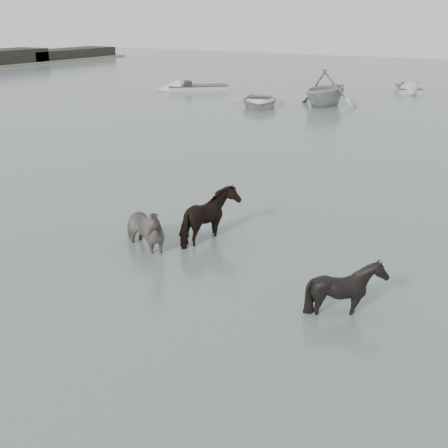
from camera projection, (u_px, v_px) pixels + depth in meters
The scene contains 8 objects.
ground at pixel (220, 282), 12.33m from camera, with size 140.00×140.00×0.00m, color #4D5B58.
pony_pinto at pixel (141, 220), 13.76m from camera, with size 0.84×1.85×1.56m, color black.
pony_dark at pixel (211, 212), 14.28m from camera, with size 1.54×1.32×1.55m, color black.
pony_black at pixel (347, 281), 10.82m from camera, with size 1.12×1.26×1.39m, color black.
rowboat_lead at pixel (259, 99), 35.44m from camera, with size 3.29×4.61×0.95m, color silver.
rowboat_trail at pixel (326, 86), 35.52m from camera, with size 4.00×4.63×2.44m, color #A9ABA9.
skiff_outer at pixel (198, 85), 43.01m from camera, with size 6.34×1.60×0.75m, color #AFAFAA, non-canonical shape.
skiff_mid at pixel (409, 87), 42.23m from camera, with size 5.01×1.60×0.75m, color #979997, non-canonical shape.
Camera 1 is at (5.71, -9.51, 5.52)m, focal length 45.00 mm.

